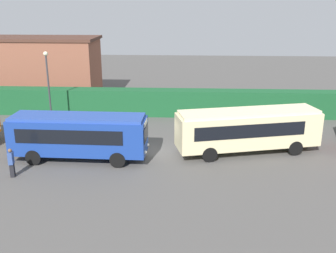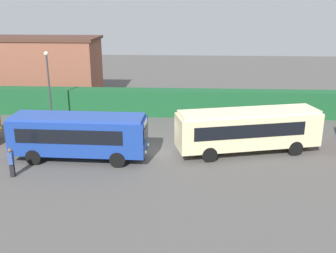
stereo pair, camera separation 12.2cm
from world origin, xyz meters
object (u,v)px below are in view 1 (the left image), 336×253
object	(u,v)px
bus_blue	(79,134)
bus_cream	(248,128)
lamppost	(48,81)
person_left	(11,162)

from	to	relation	value
bus_blue	bus_cream	xyz separation A→B (m)	(11.06, 1.86, -0.00)
bus_blue	bus_cream	world-z (taller)	bus_blue
bus_cream	lamppost	xyz separation A→B (m)	(-15.42, 5.42, 2.04)
lamppost	person_left	bearing A→B (deg)	-83.87
bus_blue	lamppost	xyz separation A→B (m)	(-4.37, 7.28, 2.04)
bus_cream	lamppost	world-z (taller)	lamppost
bus_blue	person_left	bearing A→B (deg)	-138.04
bus_blue	lamppost	world-z (taller)	lamppost
bus_cream	person_left	distance (m)	15.11
person_left	lamppost	distance (m)	10.55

